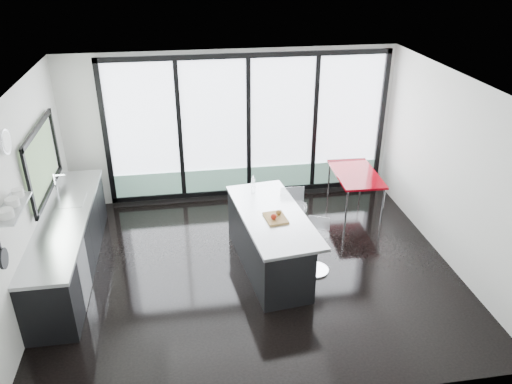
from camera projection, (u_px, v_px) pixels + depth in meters
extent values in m
cube|color=black|center=(253.00, 269.00, 7.56)|extent=(6.00, 5.00, 0.00)
cube|color=white|center=(252.00, 87.00, 6.30)|extent=(6.00, 5.00, 0.00)
cube|color=silver|center=(232.00, 127.00, 9.13)|extent=(6.00, 0.00, 2.80)
cube|color=white|center=(248.00, 126.00, 9.15)|extent=(5.00, 0.02, 2.50)
cube|color=slate|center=(249.00, 178.00, 9.58)|extent=(5.00, 0.02, 0.44)
cube|color=black|center=(180.00, 131.00, 8.94)|extent=(0.08, 0.04, 2.50)
cube|color=black|center=(249.00, 127.00, 9.11)|extent=(0.08, 0.04, 2.50)
cube|color=black|center=(315.00, 124.00, 9.29)|extent=(0.08, 0.04, 2.50)
cube|color=silver|center=(292.00, 301.00, 4.73)|extent=(6.00, 0.00, 2.80)
cube|color=silver|center=(26.00, 202.00, 6.51)|extent=(0.00, 5.00, 2.80)
cube|color=#536A49|center=(41.00, 161.00, 7.22)|extent=(0.02, 1.60, 0.90)
cube|color=#AAADAF|center=(12.00, 209.00, 5.63)|extent=(0.25, 0.80, 0.03)
cylinder|color=white|center=(5.00, 142.00, 5.82)|extent=(0.04, 0.30, 0.30)
cylinder|color=black|center=(3.00, 258.00, 5.44)|extent=(0.03, 0.24, 0.24)
cube|color=silver|center=(453.00, 172.00, 7.35)|extent=(0.00, 5.00, 2.80)
cube|color=black|center=(69.00, 245.00, 7.35)|extent=(0.65, 3.20, 0.87)
cube|color=#AAADAF|center=(64.00, 218.00, 7.14)|extent=(0.69, 3.24, 0.05)
cube|color=#AAADAF|center=(70.00, 202.00, 7.58)|extent=(0.45, 0.48, 0.06)
cylinder|color=silver|center=(57.00, 188.00, 7.45)|extent=(0.02, 0.02, 0.44)
cube|color=#AAADAF|center=(84.00, 274.00, 6.74)|extent=(0.03, 0.60, 0.80)
cube|color=black|center=(267.00, 242.00, 7.47)|extent=(0.96, 2.18, 0.83)
cube|color=#AAADAF|center=(273.00, 216.00, 7.29)|extent=(1.16, 2.26, 0.05)
cube|color=#A57B3F|center=(276.00, 218.00, 7.15)|extent=(0.33, 0.41, 0.03)
sphere|color=maroon|center=(274.00, 217.00, 7.07)|extent=(0.10, 0.10, 0.09)
sphere|color=brown|center=(279.00, 213.00, 7.18)|extent=(0.09, 0.09, 0.08)
cylinder|color=silver|center=(253.00, 186.00, 7.81)|extent=(0.07, 0.07, 0.27)
cylinder|color=silver|center=(316.00, 252.00, 7.37)|extent=(0.55, 0.55, 0.66)
cylinder|color=silver|center=(293.00, 227.00, 7.91)|extent=(0.52, 0.52, 0.78)
cube|color=maroon|center=(354.00, 190.00, 9.15)|extent=(0.80, 1.34, 0.70)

